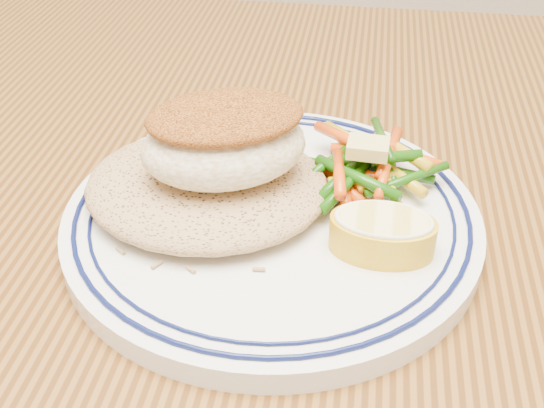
% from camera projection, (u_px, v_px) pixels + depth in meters
% --- Properties ---
extents(dining_table, '(1.50, 0.90, 0.75)m').
position_uv_depth(dining_table, '(279.00, 384.00, 0.45)').
color(dining_table, '#4F2D0F').
rests_on(dining_table, ground).
extents(plate, '(0.26, 0.26, 0.02)m').
position_uv_depth(plate, '(272.00, 218.00, 0.42)').
color(plate, white).
rests_on(plate, dining_table).
extents(rice_pilaf, '(0.15, 0.13, 0.03)m').
position_uv_depth(rice_pilaf, '(207.00, 181.00, 0.42)').
color(rice_pilaf, '#A57F52').
rests_on(rice_pilaf, plate).
extents(fish_fillet, '(0.12, 0.10, 0.05)m').
position_uv_depth(fish_fillet, '(224.00, 139.00, 0.40)').
color(fish_fillet, '#F2E6C8').
rests_on(fish_fillet, rice_pilaf).
extents(vegetable_pile, '(0.11, 0.10, 0.03)m').
position_uv_depth(vegetable_pile, '(365.00, 167.00, 0.44)').
color(vegetable_pile, '#174D09').
rests_on(vegetable_pile, plate).
extents(butter_pat, '(0.03, 0.02, 0.01)m').
position_uv_depth(butter_pat, '(368.00, 148.00, 0.42)').
color(butter_pat, '#E3CB6F').
rests_on(butter_pat, vegetable_pile).
extents(lemon_wedge, '(0.06, 0.06, 0.02)m').
position_uv_depth(lemon_wedge, '(382.00, 232.00, 0.38)').
color(lemon_wedge, yellow).
rests_on(lemon_wedge, plate).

